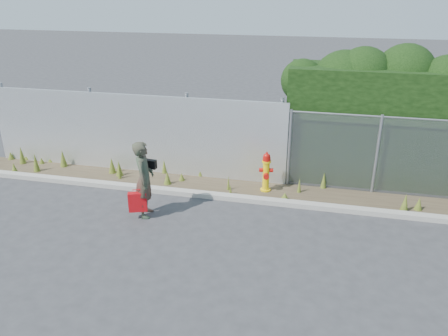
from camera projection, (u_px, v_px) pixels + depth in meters
ground at (223, 239)px, 9.11m from camera, size 80.00×80.00×0.00m
curb at (240, 198)px, 10.70m from camera, size 16.00×0.22×0.12m
weed_strip at (202, 180)px, 11.55m from camera, size 16.00×1.37×0.54m
corrugated_fence at (133, 133)px, 12.06m from camera, size 8.50×0.21×2.30m
chainlink_fence at (422, 158)px, 10.53m from camera, size 6.50×0.07×2.05m
hedge at (423, 110)px, 11.07m from camera, size 7.55×1.85×3.65m
fire_hydrant at (266, 173)px, 11.02m from camera, size 0.36×0.32×1.07m
woman at (144, 179)px, 9.72m from camera, size 0.55×0.72×1.78m
red_tote_bag at (138, 202)px, 9.72m from camera, size 0.41×0.15×0.53m
black_shoulder_bag at (151, 164)px, 9.80m from camera, size 0.27×0.11×0.20m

